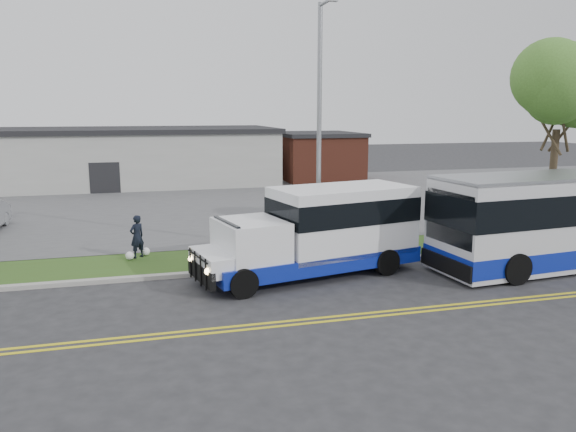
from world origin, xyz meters
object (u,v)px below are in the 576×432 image
object	(u,v)px
tree_east	(559,98)
pedestrian	(137,237)
shuttle_bus	(323,228)
streetlight_near	(320,122)

from	to	relation	value
tree_east	pedestrian	bearing A→B (deg)	177.45
tree_east	shuttle_bus	world-z (taller)	tree_east
streetlight_near	tree_east	bearing A→B (deg)	1.42
streetlight_near	shuttle_bus	bearing A→B (deg)	-104.71
streetlight_near	pedestrian	xyz separation A→B (m)	(-6.96, 1.07, -4.30)
streetlight_near	shuttle_bus	xyz separation A→B (m)	(-0.64, -2.45, -3.61)
pedestrian	tree_east	bearing A→B (deg)	141.96
pedestrian	streetlight_near	bearing A→B (deg)	135.75
streetlight_near	pedestrian	bearing A→B (deg)	171.23
shuttle_bus	streetlight_near	bearing A→B (deg)	63.31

